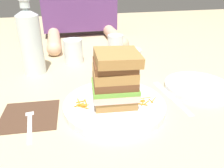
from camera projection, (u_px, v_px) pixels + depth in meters
ground_plane at (112, 108)px, 0.59m from camera, size 3.00×3.00×0.00m
main_plate at (115, 106)px, 0.58m from camera, size 0.27×0.27×0.02m
sandwich at (115, 79)px, 0.55m from camera, size 0.12×0.11×0.14m
carrot_shred_0 at (83, 104)px, 0.57m from camera, size 0.02×0.01×0.00m
carrot_shred_1 at (86, 102)px, 0.58m from camera, size 0.00×0.03×0.00m
carrot_shred_2 at (83, 107)px, 0.56m from camera, size 0.03×0.02×0.00m
carrot_shred_3 at (80, 102)px, 0.58m from camera, size 0.02×0.01×0.00m
carrot_shred_4 at (84, 106)px, 0.56m from camera, size 0.03×0.00×0.00m
carrot_shred_5 at (82, 106)px, 0.56m from camera, size 0.03×0.02×0.00m
carrot_shred_6 at (79, 105)px, 0.57m from camera, size 0.03×0.02×0.00m
carrot_shred_7 at (78, 102)px, 0.58m from camera, size 0.00×0.03×0.00m
carrot_shred_8 at (145, 98)px, 0.60m from camera, size 0.03×0.00×0.00m
carrot_shred_9 at (151, 101)px, 0.58m from camera, size 0.01×0.02×0.00m
carrot_shred_10 at (143, 103)px, 0.57m from camera, size 0.02×0.02×0.00m
carrot_shred_11 at (140, 102)px, 0.58m from camera, size 0.03×0.01×0.00m
carrot_shred_12 at (147, 102)px, 0.58m from camera, size 0.02×0.01×0.00m
carrot_shred_13 at (140, 101)px, 0.58m from camera, size 0.02×0.01×0.00m
carrot_shred_14 at (153, 100)px, 0.59m from camera, size 0.03×0.03×0.00m
carrot_shred_15 at (142, 104)px, 0.57m from camera, size 0.02×0.02×0.00m
napkin_dark at (30, 115)px, 0.55m from camera, size 0.15×0.15×0.00m
fork at (29, 119)px, 0.53m from camera, size 0.03×0.17×0.00m
knife at (172, 98)px, 0.63m from camera, size 0.03×0.20×0.00m
juice_glass at (131, 64)px, 0.76m from camera, size 0.07×0.07×0.09m
water_bottle at (31, 41)px, 0.75m from camera, size 0.07×0.07×0.26m
empty_tumbler_0 at (73, 51)px, 0.87m from camera, size 0.07×0.07×0.09m
empty_tumbler_1 at (115, 46)px, 0.92m from camera, size 0.06×0.06×0.09m
side_plate at (198, 86)px, 0.68m from camera, size 0.20×0.20×0.02m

